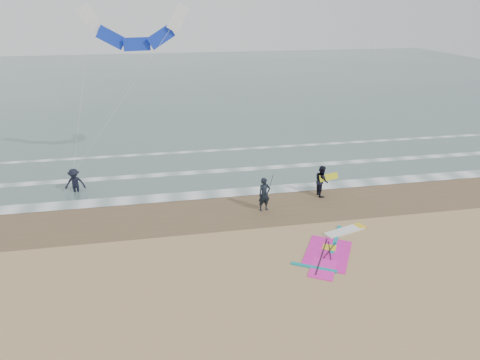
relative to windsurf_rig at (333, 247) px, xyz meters
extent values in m
plane|color=tan|center=(-1.98, -0.98, -0.03)|extent=(120.00, 120.00, 0.00)
cube|color=#47605E|center=(-1.98, 47.02, -0.02)|extent=(120.00, 80.00, 0.02)
cube|color=brown|center=(-1.98, 5.02, -0.03)|extent=(120.00, 5.00, 0.01)
cube|color=white|center=(-1.98, 7.22, 0.00)|extent=(120.00, 1.20, 0.02)
cube|color=white|center=(-1.98, 11.02, 0.00)|extent=(120.00, 0.70, 0.02)
cube|color=white|center=(-1.98, 15.52, 0.00)|extent=(120.00, 0.50, 0.01)
cube|color=white|center=(1.14, 1.35, 0.02)|extent=(2.31, 1.22, 0.11)
cube|color=yellow|center=(2.13, 1.66, 0.03)|extent=(0.55, 0.64, 0.12)
cube|color=#FF20B4|center=(-0.47, -0.45, -0.01)|extent=(3.15, 3.48, 0.04)
cube|color=#FF20B4|center=(-1.15, -1.62, -0.01)|extent=(1.74, 1.94, 0.04)
cube|color=#0C8C99|center=(0.42, 0.72, -0.01)|extent=(1.61, 2.59, 0.04)
cube|color=#0C8C99|center=(-1.51, -1.44, -0.01)|extent=(1.89, 1.21, 0.04)
cube|color=yellow|center=(-0.20, 0.00, -0.01)|extent=(0.81, 0.78, 0.05)
cylinder|color=black|center=(-0.83, -0.63, 0.01)|extent=(1.66, 2.83, 0.05)
cylinder|color=black|center=(-0.29, -0.27, 0.03)|extent=(1.11, 1.23, 0.04)
cylinder|color=black|center=(-0.29, -0.27, 0.03)|extent=(0.53, 1.55, 0.04)
imported|color=black|center=(-2.36, 4.57, 0.95)|extent=(0.80, 0.61, 1.96)
imported|color=black|center=(1.54, 5.92, 0.93)|extent=(0.73, 0.94, 1.92)
imported|color=black|center=(-13.33, 9.08, 0.93)|extent=(1.28, 0.77, 1.92)
cylinder|color=black|center=(-2.06, 4.57, 1.41)|extent=(0.17, 0.86, 1.82)
cube|color=yellow|center=(1.94, 5.82, 1.19)|extent=(1.30, 0.51, 0.39)
cube|color=white|center=(-11.61, 12.20, 10.03)|extent=(1.53, 0.42, 1.86)
cube|color=#1230C5|center=(-10.49, 12.20, 8.92)|extent=(1.84, 0.49, 1.55)
cube|color=#1230C5|center=(-8.96, 12.20, 8.51)|extent=(1.66, 0.45, 0.82)
cube|color=#1230C5|center=(-7.43, 12.20, 8.92)|extent=(1.84, 0.49, 1.55)
cube|color=white|center=(-6.31, 12.20, 10.03)|extent=(1.53, 0.42, 1.86)
cylinder|color=beige|center=(-12.47, 10.64, 5.66)|extent=(1.73, 3.14, 8.75)
cylinder|color=beige|center=(-9.82, 10.64, 5.66)|extent=(7.03, 3.14, 8.76)
camera|label=1|loc=(-7.72, -16.71, 11.00)|focal=32.00mm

